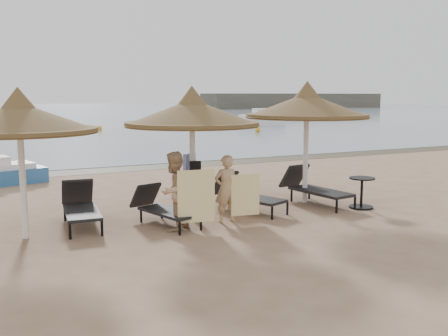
{
  "coord_description": "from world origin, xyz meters",
  "views": [
    {
      "loc": [
        -4.66,
        -8.97,
        2.77
      ],
      "look_at": [
        0.27,
        1.2,
        1.11
      ],
      "focal_mm": 40.0,
      "sensor_mm": 36.0,
      "label": 1
    }
  ],
  "objects_px": {
    "palapa_left": "(19,119)",
    "lounger_near_right": "(244,194)",
    "person_right": "(226,184)",
    "lounger_far_left": "(80,206)",
    "side_table": "(362,194)",
    "palapa_center": "(192,113)",
    "palapa_right": "(307,106)",
    "lounger_far_right": "(313,187)",
    "person_left": "(174,185)",
    "lounger_near_left": "(162,207)",
    "pedal_boat": "(11,173)"
  },
  "relations": [
    {
      "from": "lounger_near_left",
      "to": "person_right",
      "type": "relative_size",
      "value": 1.12
    },
    {
      "from": "lounger_far_right",
      "to": "person_left",
      "type": "bearing_deg",
      "value": -176.12
    },
    {
      "from": "palapa_center",
      "to": "lounger_far_left",
      "type": "bearing_deg",
      "value": 166.32
    },
    {
      "from": "lounger_near_left",
      "to": "person_left",
      "type": "height_order",
      "value": "person_left"
    },
    {
      "from": "palapa_center",
      "to": "person_right",
      "type": "bearing_deg",
      "value": -50.42
    },
    {
      "from": "lounger_far_left",
      "to": "person_right",
      "type": "bearing_deg",
      "value": -17.85
    },
    {
      "from": "lounger_far_left",
      "to": "side_table",
      "type": "xyz_separation_m",
      "value": [
        6.51,
        -1.4,
        -0.05
      ]
    },
    {
      "from": "palapa_left",
      "to": "side_table",
      "type": "height_order",
      "value": "palapa_left"
    },
    {
      "from": "palapa_center",
      "to": "person_left",
      "type": "distance_m",
      "value": 1.75
    },
    {
      "from": "pedal_boat",
      "to": "palapa_right",
      "type": "bearing_deg",
      "value": -57.9
    },
    {
      "from": "lounger_far_left",
      "to": "person_left",
      "type": "bearing_deg",
      "value": -33.6
    },
    {
      "from": "lounger_near_right",
      "to": "lounger_far_right",
      "type": "relative_size",
      "value": 0.95
    },
    {
      "from": "person_left",
      "to": "pedal_boat",
      "type": "height_order",
      "value": "person_left"
    },
    {
      "from": "side_table",
      "to": "person_right",
      "type": "bearing_deg",
      "value": 176.87
    },
    {
      "from": "palapa_left",
      "to": "lounger_near_left",
      "type": "distance_m",
      "value": 3.37
    },
    {
      "from": "lounger_near_left",
      "to": "person_right",
      "type": "xyz_separation_m",
      "value": [
        1.3,
        -0.5,
        0.49
      ]
    },
    {
      "from": "person_right",
      "to": "lounger_near_left",
      "type": "bearing_deg",
      "value": -20.11
    },
    {
      "from": "palapa_left",
      "to": "person_right",
      "type": "distance_m",
      "value": 4.34
    },
    {
      "from": "lounger_far_left",
      "to": "lounger_near_right",
      "type": "relative_size",
      "value": 1.0
    },
    {
      "from": "palapa_center",
      "to": "person_left",
      "type": "bearing_deg",
      "value": -134.32
    },
    {
      "from": "lounger_near_left",
      "to": "side_table",
      "type": "relative_size",
      "value": 2.54
    },
    {
      "from": "palapa_center",
      "to": "lounger_near_left",
      "type": "distance_m",
      "value": 2.15
    },
    {
      "from": "side_table",
      "to": "pedal_boat",
      "type": "distance_m",
      "value": 10.66
    },
    {
      "from": "palapa_left",
      "to": "lounger_near_left",
      "type": "bearing_deg",
      "value": -2.2
    },
    {
      "from": "palapa_center",
      "to": "palapa_right",
      "type": "distance_m",
      "value": 3.29
    },
    {
      "from": "palapa_center",
      "to": "palapa_right",
      "type": "relative_size",
      "value": 0.95
    },
    {
      "from": "palapa_right",
      "to": "lounger_far_left",
      "type": "height_order",
      "value": "palapa_right"
    },
    {
      "from": "palapa_center",
      "to": "lounger_near_left",
      "type": "xyz_separation_m",
      "value": [
        -0.78,
        -0.13,
        -1.99
      ]
    },
    {
      "from": "palapa_right",
      "to": "side_table",
      "type": "xyz_separation_m",
      "value": [
        0.87,
        -1.16,
        -2.12
      ]
    },
    {
      "from": "person_left",
      "to": "person_right",
      "type": "bearing_deg",
      "value": 145.32
    },
    {
      "from": "person_left",
      "to": "pedal_boat",
      "type": "distance_m",
      "value": 7.92
    },
    {
      "from": "palapa_center",
      "to": "person_right",
      "type": "distance_m",
      "value": 1.71
    },
    {
      "from": "palapa_center",
      "to": "person_right",
      "type": "xyz_separation_m",
      "value": [
        0.52,
        -0.63,
        -1.5
      ]
    },
    {
      "from": "palapa_right",
      "to": "lounger_far_right",
      "type": "distance_m",
      "value": 2.07
    },
    {
      "from": "pedal_boat",
      "to": "lounger_far_right",
      "type": "bearing_deg",
      "value": -58.22
    },
    {
      "from": "palapa_right",
      "to": "lounger_far_left",
      "type": "bearing_deg",
      "value": 177.54
    },
    {
      "from": "palapa_left",
      "to": "person_right",
      "type": "relative_size",
      "value": 1.71
    },
    {
      "from": "side_table",
      "to": "pedal_boat",
      "type": "relative_size",
      "value": 0.36
    },
    {
      "from": "palapa_center",
      "to": "side_table",
      "type": "bearing_deg",
      "value": -11.29
    },
    {
      "from": "palapa_right",
      "to": "side_table",
      "type": "distance_m",
      "value": 2.57
    },
    {
      "from": "palapa_left",
      "to": "lounger_near_left",
      "type": "height_order",
      "value": "palapa_left"
    },
    {
      "from": "palapa_right",
      "to": "person_right",
      "type": "xyz_separation_m",
      "value": [
        -2.75,
        -0.96,
        -1.62
      ]
    },
    {
      "from": "palapa_right",
      "to": "pedal_boat",
      "type": "xyz_separation_m",
      "value": [
        -6.7,
        6.34,
        -2.15
      ]
    },
    {
      "from": "palapa_left",
      "to": "lounger_near_right",
      "type": "height_order",
      "value": "palapa_left"
    },
    {
      "from": "pedal_boat",
      "to": "palapa_center",
      "type": "bearing_deg",
      "value": -77.28
    },
    {
      "from": "lounger_far_right",
      "to": "person_right",
      "type": "bearing_deg",
      "value": -173.04
    },
    {
      "from": "lounger_far_right",
      "to": "side_table",
      "type": "height_order",
      "value": "lounger_far_right"
    },
    {
      "from": "pedal_boat",
      "to": "person_left",
      "type": "bearing_deg",
      "value": -84.36
    },
    {
      "from": "palapa_right",
      "to": "pedal_boat",
      "type": "bearing_deg",
      "value": 136.59
    },
    {
      "from": "lounger_near_right",
      "to": "person_right",
      "type": "bearing_deg",
      "value": -158.69
    }
  ]
}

